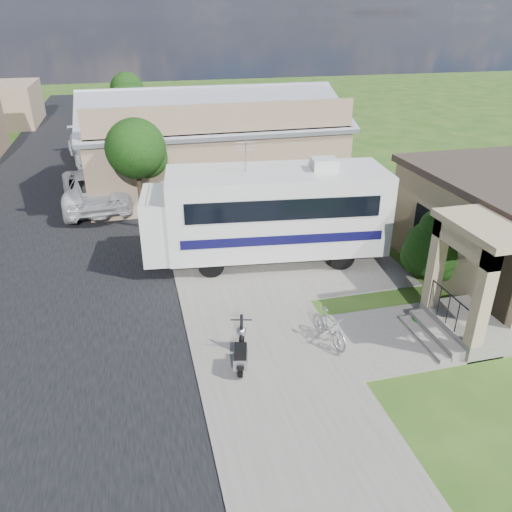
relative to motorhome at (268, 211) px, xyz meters
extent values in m
plane|color=#224512|center=(-0.51, -4.78, -1.88)|extent=(120.00, 120.00, 0.00)
cube|color=black|center=(-8.01, 5.22, -1.87)|extent=(9.00, 80.00, 0.02)
cube|color=#615F58|center=(-1.51, 5.22, -1.85)|extent=(4.00, 80.00, 0.06)
cube|color=#615F58|center=(0.99, -0.28, -1.85)|extent=(7.00, 6.00, 0.05)
cube|color=#615F58|center=(2.49, -5.78, -1.85)|extent=(4.00, 3.00, 0.05)
cube|color=black|center=(4.97, -2.08, -0.18)|extent=(0.04, 1.10, 1.20)
cube|color=black|center=(4.97, -6.08, -0.33)|extent=(0.04, 0.95, 2.10)
cube|color=#615F58|center=(4.19, -6.08, -1.63)|extent=(1.60, 2.40, 0.50)
cube|color=#615F58|center=(3.19, -6.08, -1.72)|extent=(0.40, 2.16, 0.32)
cube|color=#615F58|center=(2.84, -6.08, -1.80)|extent=(0.35, 2.16, 0.16)
cube|color=#8F785A|center=(3.57, -5.05, -0.03)|extent=(0.35, 0.35, 2.70)
cube|color=#8F785A|center=(3.57, -7.10, -0.03)|extent=(0.35, 0.35, 2.70)
cube|color=#8F785A|center=(3.57, -6.08, 1.07)|extent=(0.35, 2.40, 0.50)
cube|color=#8F785A|center=(4.39, -6.08, 1.42)|extent=(2.10, 2.70, 0.20)
cylinder|color=black|center=(3.44, -6.08, -0.48)|extent=(0.04, 1.70, 0.04)
cube|color=#7E664E|center=(-0.51, 9.22, -0.08)|extent=(12.00, 8.00, 3.60)
cube|color=slate|center=(-0.51, 7.22, 2.27)|extent=(12.50, 4.40, 1.78)
cube|color=slate|center=(-0.51, 11.22, 2.27)|extent=(12.50, 4.40, 1.78)
cube|color=slate|center=(-0.51, 9.22, 2.97)|extent=(12.50, 0.50, 0.22)
cube|color=#7E664E|center=(-0.51, 5.32, 2.27)|extent=(11.76, 0.20, 1.30)
cylinder|color=#312215|center=(-4.31, 4.22, -0.30)|extent=(0.20, 0.20, 3.15)
sphere|color=black|center=(-4.31, 4.22, 1.50)|extent=(2.40, 2.40, 2.40)
sphere|color=black|center=(-3.91, 4.42, 1.05)|extent=(1.68, 1.68, 1.68)
cylinder|color=#312215|center=(-4.31, 14.22, -0.23)|extent=(0.20, 0.20, 3.29)
sphere|color=black|center=(-4.31, 14.22, 1.65)|extent=(2.40, 2.40, 2.40)
sphere|color=black|center=(-3.91, 14.42, 1.18)|extent=(1.68, 1.68, 1.68)
cylinder|color=#312215|center=(-4.31, 23.22, -0.37)|extent=(0.20, 0.20, 3.01)
sphere|color=black|center=(-4.31, 23.22, 1.35)|extent=(2.40, 2.40, 2.40)
sphere|color=black|center=(-3.91, 23.42, 0.92)|extent=(1.68, 1.68, 1.68)
cube|color=silver|center=(0.32, -0.04, 0.04)|extent=(7.92, 3.62, 2.84)
cube|color=silver|center=(-3.91, 0.47, -0.29)|extent=(1.18, 2.68, 2.19)
cube|color=black|center=(-4.10, 0.49, 0.31)|extent=(0.34, 2.31, 0.98)
cube|color=black|center=(0.16, -1.41, 0.55)|extent=(6.46, 0.80, 0.71)
cube|color=black|center=(0.49, 1.33, 0.55)|extent=(6.46, 0.80, 0.71)
cube|color=#0B0A35|center=(0.16, -1.41, -0.53)|extent=(6.84, 0.84, 0.33)
cube|color=#0B0A35|center=(0.49, 1.33, -0.53)|extent=(6.84, 0.84, 0.33)
cube|color=silver|center=(1.95, -0.23, 1.65)|extent=(0.96, 0.86, 0.38)
cylinder|color=#96969D|center=(-0.76, 0.09, 2.00)|extent=(0.04, 0.04, 1.09)
cylinder|color=black|center=(-2.25, -0.94, -1.38)|extent=(0.90, 0.41, 0.87)
cylinder|color=black|center=(-1.97, 1.44, -1.38)|extent=(0.90, 0.41, 0.87)
cylinder|color=black|center=(2.31, -1.49, -1.38)|extent=(0.90, 0.41, 0.87)
cylinder|color=black|center=(2.59, 0.90, -1.38)|extent=(0.90, 0.41, 0.87)
cylinder|color=#312215|center=(4.78, -3.15, -1.49)|extent=(0.16, 0.16, 0.78)
sphere|color=black|center=(4.78, -3.15, -0.61)|extent=(1.95, 1.95, 1.95)
sphere|color=black|center=(5.17, -2.86, -0.22)|extent=(1.56, 1.56, 1.56)
sphere|color=black|center=(4.49, -2.96, -0.90)|extent=(1.37, 1.37, 1.37)
sphere|color=black|center=(4.97, -3.45, -1.00)|extent=(1.17, 1.17, 1.17)
sphere|color=black|center=(4.78, -3.15, 0.17)|extent=(1.17, 1.17, 1.17)
cylinder|color=black|center=(-2.43, -6.34, -1.59)|extent=(0.23, 0.47, 0.45)
cylinder|color=black|center=(-2.15, -5.25, -1.59)|extent=(0.23, 0.47, 0.45)
cube|color=#96969D|center=(-2.30, -5.85, -1.53)|extent=(0.44, 0.62, 0.08)
cube|color=#96969D|center=(-2.40, -6.24, -1.39)|extent=(0.48, 0.63, 0.31)
cube|color=black|center=(-2.39, -6.19, -1.18)|extent=(0.45, 0.67, 0.12)
cube|color=black|center=(-2.47, -6.49, -1.41)|extent=(0.23, 0.24, 0.10)
cylinder|color=black|center=(-2.17, -5.32, -1.18)|extent=(0.16, 0.36, 0.85)
sphere|color=#96969D|center=(-2.15, -5.25, -1.25)|extent=(0.29, 0.29, 0.29)
sphere|color=black|center=(-2.13, -5.17, -1.25)|extent=(0.12, 0.12, 0.12)
cylinder|color=black|center=(-2.19, -5.40, -0.80)|extent=(0.55, 0.17, 0.04)
cube|color=black|center=(-2.15, -5.25, -1.47)|extent=(0.21, 0.31, 0.06)
imported|color=#96969D|center=(0.23, -5.53, -1.40)|extent=(0.77, 1.65, 0.95)
imported|color=silver|center=(-6.34, 7.71, -1.00)|extent=(3.41, 6.54, 1.76)
imported|color=silver|center=(-6.77, 15.71, -0.99)|extent=(3.56, 6.43, 1.76)
cylinder|color=#125C13|center=(3.17, -5.31, -1.78)|extent=(0.42, 0.42, 0.19)
camera|label=1|loc=(-4.48, -16.02, 6.35)|focal=35.00mm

